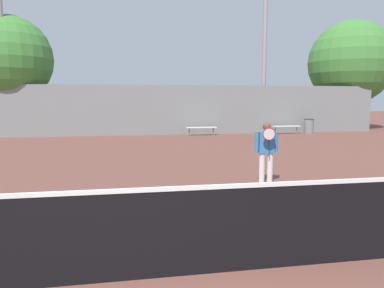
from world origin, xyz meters
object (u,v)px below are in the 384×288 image
at_px(tennis_player, 266,149).
at_px(tree_green_broad, 9,59).
at_px(trash_bin, 309,126).
at_px(bench_courtside_near, 286,127).
at_px(light_pole_center_back, 0,13).
at_px(tennis_net, 141,233).
at_px(tree_green_tall, 351,63).
at_px(light_pole_near_left, 265,42).
at_px(bench_courtside_far, 201,128).

height_order(tennis_player, tree_green_broad, tree_green_broad).
xyz_separation_m(trash_bin, tree_green_broad, (-17.24, 2.33, 3.85)).
bearing_deg(bench_courtside_near, light_pole_center_back, 176.06).
height_order(tennis_net, bench_courtside_near, tennis_net).
relative_size(tennis_net, tree_green_tall, 1.57).
distance_m(bench_courtside_near, light_pole_near_left, 5.25).
height_order(bench_courtside_far, tree_green_broad, tree_green_broad).
bearing_deg(trash_bin, bench_courtside_near, 178.37).
height_order(tennis_player, bench_courtside_near, tennis_player).
bearing_deg(light_pole_near_left, tennis_player, -110.83).
bearing_deg(tennis_player, bench_courtside_near, 73.65).
bearing_deg(trash_bin, tennis_net, -123.16).
bearing_deg(bench_courtside_near, tennis_player, -116.67).
bearing_deg(light_pole_center_back, tree_green_tall, 4.58).
relative_size(bench_courtside_far, trash_bin, 1.98).
bearing_deg(tree_green_broad, tennis_player, -55.85).
bearing_deg(tennis_player, tree_green_tall, 61.66).
distance_m(tennis_player, trash_bin, 14.18).
bearing_deg(light_pole_center_back, tennis_player, -53.55).
distance_m(tennis_player, bench_courtside_far, 12.12).
bearing_deg(bench_courtside_far, tennis_net, -104.26).
xyz_separation_m(tennis_net, bench_courtside_far, (4.21, 16.56, -0.13)).
height_order(bench_courtside_near, tree_green_tall, tree_green_tall).
xyz_separation_m(light_pole_near_left, light_pole_center_back, (-14.71, 0.06, 1.12)).
height_order(tennis_net, tennis_player, tennis_player).
distance_m(tennis_player, tree_green_broad, 17.71).
bearing_deg(trash_bin, light_pole_near_left, 156.94).
bearing_deg(tree_green_tall, tennis_net, -128.15).
bearing_deg(light_pole_near_left, trash_bin, -23.06).
xyz_separation_m(bench_courtside_near, tree_green_tall, (5.85, 2.82, 4.08)).
height_order(tennis_net, light_pole_center_back, light_pole_center_back).
height_order(bench_courtside_far, tree_green_tall, tree_green_tall).
bearing_deg(tennis_player, light_pole_near_left, 79.49).
relative_size(trash_bin, tree_green_tall, 0.12).
xyz_separation_m(tennis_net, trash_bin, (10.80, 16.52, -0.11)).
relative_size(tennis_player, light_pole_center_back, 0.13).
xyz_separation_m(tennis_net, bench_courtside_near, (9.37, 16.56, -0.13)).
bearing_deg(tree_green_broad, trash_bin, -7.71).
distance_m(light_pole_near_left, tree_green_broad, 14.84).
height_order(tennis_net, tree_green_broad, tree_green_broad).
height_order(bench_courtside_far, light_pole_near_left, light_pole_near_left).
bearing_deg(tree_green_tall, tree_green_broad, -178.61).
height_order(tennis_net, tree_green_tall, tree_green_tall).
bearing_deg(tree_green_broad, bench_courtside_far, -12.15).
relative_size(tennis_player, light_pole_near_left, 0.16).
bearing_deg(light_pole_center_back, bench_courtside_near, -3.94).
height_order(trash_bin, tree_green_broad, tree_green_broad).
relative_size(tennis_player, bench_courtside_far, 0.87).
xyz_separation_m(bench_courtside_near, light_pole_near_left, (-1.08, 1.03, 5.03)).
relative_size(trash_bin, tree_green_broad, 0.13).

